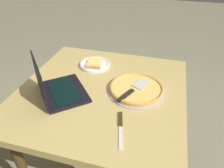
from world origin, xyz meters
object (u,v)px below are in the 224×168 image
Objects in this scene: dining_table at (102,100)px; table_knife at (121,126)px; laptop at (56,88)px; pizza_plate at (95,64)px; pizza_tray at (137,89)px.

table_knife is at bearing 124.58° from dining_table.
dining_table is 0.30m from laptop.
table_knife is (-0.33, 0.55, -0.01)m from pizza_plate.
pizza_tray is (-0.45, -0.17, -0.03)m from laptop.
dining_table is 4.64× the size of pizza_plate.
dining_table is 0.35m from table_knife.
table_knife is (-0.19, 0.28, 0.09)m from dining_table.
laptop reaches higher than dining_table.
pizza_tray is 0.32m from table_knife.
pizza_plate is at bearing -58.76° from table_knife.
pizza_plate is 0.62× the size of pizza_tray.
pizza_tray reaches higher than dining_table.
pizza_tray is at bearing 147.56° from pizza_plate.
dining_table is 2.57× the size of laptop.
dining_table is 0.32m from pizza_plate.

